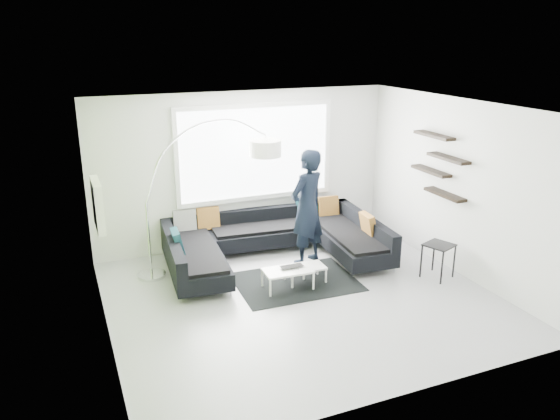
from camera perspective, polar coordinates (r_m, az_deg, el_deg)
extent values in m
plane|color=gray|center=(8.21, 2.26, -9.15)|extent=(5.50, 5.50, 0.00)
cube|color=silver|center=(9.91, -3.73, 4.28)|extent=(5.50, 0.04, 2.80)
cube|color=silver|center=(5.67, 13.19, -6.99)|extent=(5.50, 0.04, 2.80)
cube|color=silver|center=(7.03, -18.41, -2.47)|extent=(0.04, 5.00, 2.80)
cube|color=silver|center=(9.14, 18.23, 2.21)|extent=(0.04, 5.00, 2.80)
cube|color=white|center=(7.37, 2.53, 10.61)|extent=(5.50, 5.00, 0.04)
cube|color=#6B9E33|center=(7.03, -18.33, -2.46)|extent=(0.01, 5.00, 2.80)
cube|color=silver|center=(9.87, -2.58, 6.03)|extent=(2.96, 0.06, 1.68)
cube|color=white|center=(7.54, -18.43, 0.51)|extent=(0.12, 0.66, 0.66)
cube|color=black|center=(9.30, 16.31, 4.56)|extent=(0.20, 1.24, 0.95)
cube|color=black|center=(9.34, -0.59, -4.39)|extent=(3.76, 2.51, 0.38)
cube|color=black|center=(9.22, -0.60, -2.49)|extent=(3.76, 2.51, 0.28)
cube|color=brown|center=(9.20, -0.60, -2.16)|extent=(3.22, 0.45, 0.40)
cube|color=black|center=(8.69, 1.68, -7.50)|extent=(1.93, 1.44, 0.01)
cube|color=white|center=(8.53, 1.76, -6.89)|extent=(0.98, 0.60, 0.31)
cube|color=black|center=(9.10, 16.15, -5.13)|extent=(0.53, 0.53, 0.57)
imported|color=black|center=(9.06, 2.84, 0.24)|extent=(1.08, 1.02, 1.97)
imported|color=black|center=(8.39, 1.38, -6.07)|extent=(0.36, 0.23, 0.03)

